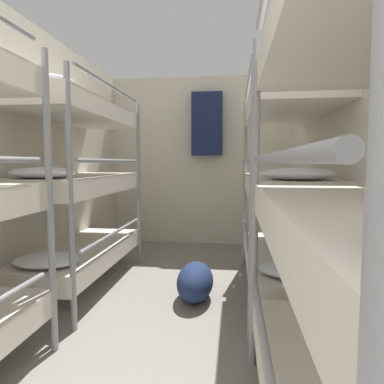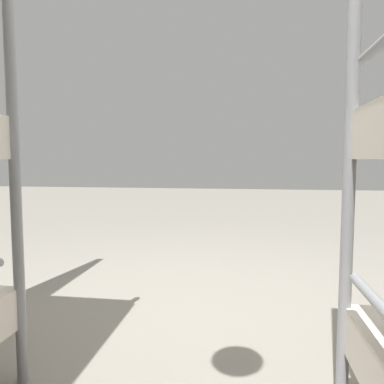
{
  "view_description": "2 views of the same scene",
  "coord_description": "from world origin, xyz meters",
  "px_view_note": "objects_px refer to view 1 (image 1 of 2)",
  "views": [
    {
      "loc": [
        0.52,
        0.31,
        1.22
      ],
      "look_at": [
        -0.01,
        4.54,
        0.85
      ],
      "focal_mm": 32.0,
      "sensor_mm": 36.0,
      "label": 1
    },
    {
      "loc": [
        -0.28,
        1.95,
        0.93
      ],
      "look_at": [
        -0.07,
        0.54,
        0.8
      ],
      "focal_mm": 35.0,
      "sensor_mm": 36.0,
      "label": 2
    }
  ],
  "objects_px": {
    "duffel_bag": "(195,281)",
    "hanging_coat": "(207,124)",
    "bunk_stack_left_far": "(79,183)",
    "bunk_stack_right_near": "(381,228)",
    "bunk_stack_right_far": "(285,185)"
  },
  "relations": [
    {
      "from": "bunk_stack_right_far",
      "to": "bunk_stack_right_near",
      "type": "bearing_deg",
      "value": -90.0
    },
    {
      "from": "bunk_stack_right_near",
      "to": "bunk_stack_left_far",
      "type": "distance_m",
      "value": 2.78
    },
    {
      "from": "bunk_stack_right_near",
      "to": "bunk_stack_right_far",
      "type": "height_order",
      "value": "same"
    },
    {
      "from": "duffel_bag",
      "to": "hanging_coat",
      "type": "relative_size",
      "value": 0.67
    },
    {
      "from": "bunk_stack_left_far",
      "to": "bunk_stack_right_far",
      "type": "bearing_deg",
      "value": 0.0
    },
    {
      "from": "bunk_stack_right_near",
      "to": "duffel_bag",
      "type": "height_order",
      "value": "bunk_stack_right_near"
    },
    {
      "from": "bunk_stack_left_far",
      "to": "duffel_bag",
      "type": "relative_size",
      "value": 3.23
    },
    {
      "from": "bunk_stack_left_far",
      "to": "bunk_stack_right_far",
      "type": "distance_m",
      "value": 1.92
    },
    {
      "from": "bunk_stack_left_far",
      "to": "hanging_coat",
      "type": "bearing_deg",
      "value": 60.03
    },
    {
      "from": "bunk_stack_right_near",
      "to": "bunk_stack_right_far",
      "type": "relative_size",
      "value": 1.0
    },
    {
      "from": "bunk_stack_right_far",
      "to": "duffel_bag",
      "type": "distance_m",
      "value": 1.17
    },
    {
      "from": "bunk_stack_right_near",
      "to": "hanging_coat",
      "type": "bearing_deg",
      "value": 102.27
    },
    {
      "from": "bunk_stack_left_far",
      "to": "hanging_coat",
      "type": "relative_size",
      "value": 2.17
    },
    {
      "from": "bunk_stack_right_near",
      "to": "bunk_stack_left_far",
      "type": "xyz_separation_m",
      "value": [
        -1.92,
        2.02,
        0.0
      ]
    },
    {
      "from": "bunk_stack_right_far",
      "to": "duffel_bag",
      "type": "bearing_deg",
      "value": -169.43
    }
  ]
}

